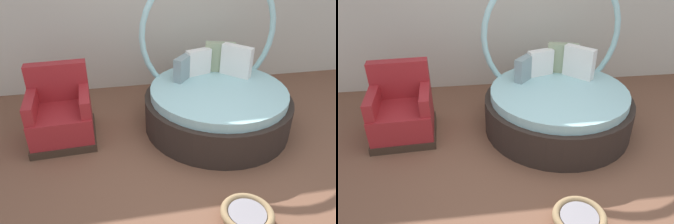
% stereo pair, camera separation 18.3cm
% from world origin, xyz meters
% --- Properties ---
extents(ground_plane, '(8.00, 8.00, 0.02)m').
position_xyz_m(ground_plane, '(0.00, 0.00, -0.01)').
color(ground_plane, brown).
extents(back_wall, '(8.00, 0.12, 2.76)m').
position_xyz_m(back_wall, '(0.00, 2.54, 1.38)').
color(back_wall, beige).
rests_on(back_wall, ground_plane).
extents(round_daybed, '(1.96, 1.96, 2.11)m').
position_xyz_m(round_daybed, '(0.41, 1.07, 0.40)').
color(round_daybed, '#2D231E').
rests_on(round_daybed, ground_plane).
extents(red_armchair, '(0.84, 0.84, 0.94)m').
position_xyz_m(red_armchair, '(-1.64, 1.09, 0.33)').
color(red_armchair, '#38281E').
rests_on(red_armchair, ground_plane).
extents(pet_basket, '(0.51, 0.51, 0.13)m').
position_xyz_m(pet_basket, '(0.18, -0.69, 0.07)').
color(pet_basket, '#9E7F56').
rests_on(pet_basket, ground_plane).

